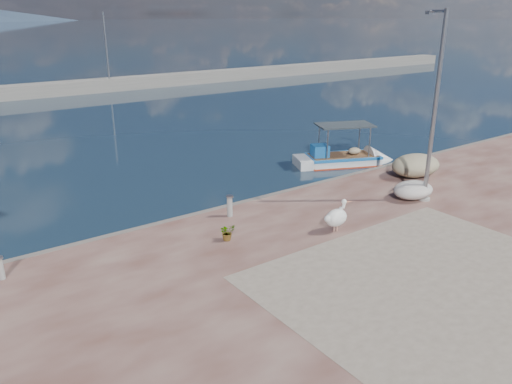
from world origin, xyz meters
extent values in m
plane|color=#162635|center=(0.00, 0.00, 0.00)|extent=(1400.00, 1400.00, 0.00)
cube|color=gray|center=(1.00, -3.00, 0.50)|extent=(9.00, 7.00, 0.01)
cube|color=gray|center=(0.00, 40.00, 0.60)|extent=(120.00, 2.20, 1.20)
cylinder|color=gray|center=(8.00, 40.00, 4.00)|extent=(0.16, 0.16, 7.00)
cube|color=white|center=(8.23, 7.58, 0.07)|extent=(5.30, 3.53, 0.83)
cube|color=#1B67B2|center=(8.23, 7.58, 0.44)|extent=(4.02, 3.02, 0.12)
cube|color=#A52F14|center=(8.23, 7.58, 0.02)|extent=(4.01, 3.00, 0.10)
cube|color=#1B67B2|center=(7.07, 8.08, 0.79)|extent=(1.03, 1.03, 0.61)
cube|color=#272D32|center=(8.23, 7.58, 2.05)|extent=(3.18, 2.55, 0.07)
cylinder|color=tan|center=(1.11, 0.93, 0.64)|extent=(0.04, 0.04, 0.27)
cylinder|color=tan|center=(1.25, 0.92, 0.64)|extent=(0.04, 0.04, 0.27)
ellipsoid|color=silver|center=(1.18, 0.92, 0.99)|extent=(0.86, 0.58, 0.59)
cylinder|color=silver|center=(1.43, 0.90, 1.28)|extent=(0.20, 0.12, 0.50)
sphere|color=silver|center=(1.47, 0.90, 1.50)|extent=(0.17, 0.17, 0.17)
cone|color=#D47852|center=(1.67, 0.88, 1.46)|extent=(0.40, 0.12, 0.12)
cylinder|color=gray|center=(6.07, 1.06, 4.00)|extent=(0.16, 0.16, 7.00)
cylinder|color=gray|center=(6.07, 1.06, 0.55)|extent=(0.44, 0.44, 0.10)
cube|color=gray|center=(6.07, 1.71, 7.35)|extent=(0.35, 0.18, 0.12)
cylinder|color=gray|center=(-0.94, 4.08, 0.88)|extent=(0.19, 0.19, 0.75)
cylinder|color=gray|center=(-0.94, 4.08, 1.25)|extent=(0.26, 0.26, 0.06)
cylinder|color=gray|center=(-8.41, 3.96, 0.82)|extent=(0.17, 0.17, 0.64)
imported|color=#33722D|center=(-2.09, 2.46, 0.77)|extent=(0.51, 0.45, 0.55)
ellipsoid|color=#B9B189|center=(8.31, 3.22, 0.98)|extent=(2.45, 1.75, 0.96)
ellipsoid|color=beige|center=(5.88, 1.47, 0.83)|extent=(1.75, 1.31, 0.66)
camera|label=1|loc=(-9.83, -9.80, 7.31)|focal=35.00mm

